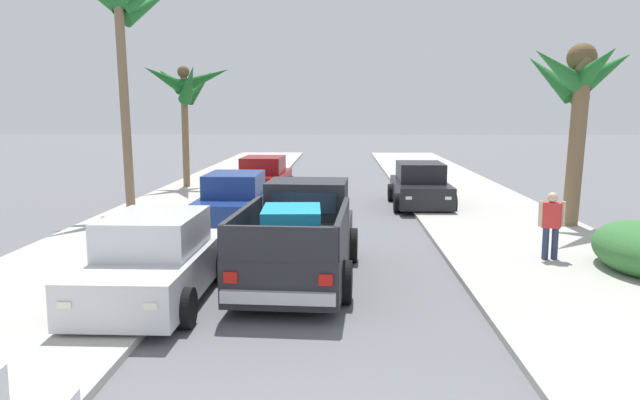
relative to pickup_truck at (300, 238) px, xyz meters
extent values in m
cube|color=#B2AFA8|center=(-4.39, 4.76, -0.75)|extent=(4.63, 60.00, 0.12)
cube|color=#B2AFA8|center=(5.47, 4.76, -0.75)|extent=(4.63, 60.00, 0.12)
cube|color=silver|center=(-3.48, 4.76, -0.76)|extent=(0.16, 60.00, 0.10)
cube|color=silver|center=(4.56, 4.76, -0.76)|extent=(0.16, 60.00, 0.10)
cube|color=#28282D|center=(-0.01, -0.16, -0.21)|extent=(2.22, 5.20, 0.80)
cube|color=#28282D|center=(0.08, 1.43, 0.59)|extent=(1.80, 1.60, 0.80)
cube|color=#283342|center=(0.04, 0.68, 0.61)|extent=(1.38, 0.14, 0.44)
cube|color=#283342|center=(0.13, 2.19, 0.61)|extent=(1.46, 0.15, 0.48)
cube|color=#28282D|center=(-0.97, -0.97, 0.47)|extent=(0.29, 3.30, 0.56)
cube|color=#28282D|center=(0.85, -1.08, 0.47)|extent=(0.29, 3.30, 0.56)
cube|color=#28282D|center=(-0.16, -2.67, 0.47)|extent=(1.88, 0.21, 0.56)
cube|color=silver|center=(-0.16, -2.76, -0.37)|extent=(1.83, 0.23, 0.20)
cylinder|color=black|center=(-0.90, 1.42, -0.43)|extent=(0.30, 0.77, 0.76)
cylinder|color=black|center=(1.06, 1.31, -0.43)|extent=(0.30, 0.77, 0.76)
cylinder|color=black|center=(-1.07, -1.51, -0.43)|extent=(0.30, 0.77, 0.76)
cylinder|color=black|center=(0.89, -1.62, -0.43)|extent=(0.30, 0.77, 0.76)
cube|color=red|center=(-0.91, -2.69, -0.07)|extent=(0.22, 0.05, 0.18)
cube|color=red|center=(0.59, -2.77, -0.07)|extent=(0.22, 0.05, 0.18)
cube|color=#198CBF|center=(-0.07, -1.13, 0.49)|extent=(1.09, 1.41, 0.60)
cube|color=maroon|center=(-2.22, 11.89, -0.27)|extent=(1.91, 4.26, 0.72)
cube|color=maroon|center=(-2.22, 11.79, 0.41)|extent=(1.60, 2.15, 0.64)
cube|color=#283342|center=(-2.18, 12.76, 0.39)|extent=(1.37, 0.13, 0.52)
cube|color=#283342|center=(-2.25, 10.82, 0.39)|extent=(1.34, 0.13, 0.50)
cylinder|color=black|center=(-3.07, 13.22, -0.49)|extent=(0.24, 0.65, 0.64)
cylinder|color=black|center=(-1.27, 13.15, -0.49)|extent=(0.24, 0.65, 0.64)
cylinder|color=black|center=(-3.16, 10.62, -0.49)|extent=(0.24, 0.65, 0.64)
cylinder|color=black|center=(-1.36, 10.55, -0.49)|extent=(0.24, 0.65, 0.64)
cube|color=red|center=(-2.92, 9.80, -0.16)|extent=(0.20, 0.05, 0.12)
cube|color=white|center=(-2.75, 14.02, -0.20)|extent=(0.20, 0.05, 0.10)
cube|color=red|center=(-1.66, 9.75, -0.16)|extent=(0.20, 0.05, 0.12)
cube|color=white|center=(-1.52, 13.97, -0.20)|extent=(0.20, 0.05, 0.10)
cube|color=navy|center=(-2.27, 5.45, -0.27)|extent=(1.79, 4.21, 0.72)
cube|color=navy|center=(-2.27, 5.55, 0.41)|extent=(1.54, 2.11, 0.64)
cube|color=#283342|center=(-2.27, 4.58, 0.39)|extent=(1.37, 0.09, 0.52)
cube|color=#283342|center=(-2.26, 6.52, 0.39)|extent=(1.34, 0.09, 0.50)
cylinder|color=black|center=(-1.38, 4.14, -0.49)|extent=(0.22, 0.64, 0.64)
cylinder|color=black|center=(-3.18, 4.16, -0.49)|extent=(0.22, 0.64, 0.64)
cylinder|color=black|center=(-1.36, 6.75, -0.49)|extent=(0.22, 0.64, 0.64)
cylinder|color=black|center=(-3.16, 6.76, -0.49)|extent=(0.22, 0.64, 0.64)
cube|color=red|center=(-1.62, 7.56, -0.16)|extent=(0.20, 0.04, 0.12)
cube|color=white|center=(-1.67, 3.34, -0.20)|extent=(0.20, 0.04, 0.10)
cube|color=red|center=(-2.89, 7.57, -0.16)|extent=(0.20, 0.04, 0.12)
cube|color=white|center=(-2.90, 3.35, -0.20)|extent=(0.20, 0.04, 0.10)
cube|color=silver|center=(-2.45, -1.62, -0.27)|extent=(1.80, 4.22, 0.72)
cube|color=silver|center=(-2.45, -1.52, 0.41)|extent=(1.54, 2.11, 0.64)
cube|color=#283342|center=(-2.46, -2.49, 0.39)|extent=(1.37, 0.09, 0.52)
cube|color=#283342|center=(-2.44, -0.55, 0.39)|extent=(1.34, 0.09, 0.50)
cylinder|color=black|center=(-1.56, -2.93, -0.49)|extent=(0.23, 0.64, 0.64)
cylinder|color=black|center=(-3.36, -2.92, -0.49)|extent=(0.23, 0.64, 0.64)
cylinder|color=black|center=(-1.54, -0.33, -0.49)|extent=(0.23, 0.64, 0.64)
cylinder|color=black|center=(-3.34, -0.31, -0.49)|extent=(0.23, 0.64, 0.64)
cube|color=red|center=(-1.80, 0.48, -0.16)|extent=(0.20, 0.04, 0.12)
cube|color=white|center=(-1.85, -3.74, -0.20)|extent=(0.20, 0.04, 0.10)
cube|color=red|center=(-3.07, 0.49, -0.16)|extent=(0.20, 0.04, 0.12)
cube|color=white|center=(-3.09, -3.73, -0.20)|extent=(0.20, 0.04, 0.10)
cube|color=black|center=(3.58, 9.21, -0.27)|extent=(1.78, 4.21, 0.72)
cube|color=black|center=(3.58, 9.31, 0.41)|extent=(1.53, 2.11, 0.64)
cube|color=#283342|center=(3.58, 8.34, 0.39)|extent=(1.37, 0.09, 0.52)
cube|color=#283342|center=(3.59, 10.28, 0.39)|extent=(1.34, 0.09, 0.50)
cylinder|color=black|center=(4.48, 7.90, -0.49)|extent=(0.22, 0.64, 0.64)
cylinder|color=black|center=(2.68, 7.91, -0.49)|extent=(0.22, 0.64, 0.64)
cylinder|color=black|center=(4.49, 10.51, -0.49)|extent=(0.22, 0.64, 0.64)
cylinder|color=black|center=(2.69, 10.51, -0.49)|extent=(0.22, 0.64, 0.64)
cube|color=red|center=(4.23, 11.31, -0.16)|extent=(0.20, 0.04, 0.12)
cube|color=white|center=(4.19, 7.09, -0.20)|extent=(0.20, 0.04, 0.10)
cube|color=red|center=(2.96, 11.32, -0.16)|extent=(0.20, 0.04, 0.12)
cube|color=white|center=(2.96, 7.10, -0.20)|extent=(0.20, 0.04, 0.10)
cylinder|color=brown|center=(-5.76, 13.76, 1.65)|extent=(0.28, 0.33, 4.92)
cone|color=#196023|center=(-4.78, 13.78, 3.88)|extent=(2.04, 0.60, 1.20)
cone|color=#196023|center=(-5.27, 14.61, 3.59)|extent=(1.40, 1.90, 1.69)
cone|color=#196023|center=(-6.39, 14.06, 3.81)|extent=(1.57, 1.13, 1.26)
cone|color=#196023|center=(-6.39, 13.06, 3.84)|extent=(1.74, 1.82, 1.26)
cone|color=#196023|center=(-5.29, 12.77, 3.59)|extent=(1.42, 2.16, 1.70)
sphere|color=brown|center=(-5.76, 13.76, 4.11)|extent=(0.51, 0.51, 0.51)
cylinder|color=brown|center=(7.30, 5.11, 1.56)|extent=(0.44, 0.79, 4.76)
cone|color=#23702D|center=(8.01, 5.13, 3.64)|extent=(1.52, 0.61, 1.24)
cone|color=#23702D|center=(7.59, 6.05, 3.45)|extent=(1.12, 2.02, 1.61)
cone|color=#23702D|center=(6.68, 5.72, 3.47)|extent=(1.60, 1.59, 1.54)
cone|color=#23702D|center=(6.47, 4.53, 3.63)|extent=(2.02, 1.64, 1.32)
cone|color=#23702D|center=(7.40, 4.26, 3.69)|extent=(0.77, 1.83, 1.20)
sphere|color=brown|center=(7.30, 5.11, 3.93)|extent=(0.79, 0.79, 0.79)
cylinder|color=#846B4C|center=(-6.03, 7.37, 2.79)|extent=(0.29, 0.61, 7.20)
cone|color=#23702D|center=(-5.39, 8.24, 5.92)|extent=(1.71, 2.05, 1.62)
cylinder|color=navy|center=(5.27, 1.22, -0.40)|extent=(0.14, 0.14, 0.82)
cylinder|color=navy|center=(5.47, 1.22, -0.40)|extent=(0.14, 0.14, 0.82)
cube|color=red|center=(5.37, 1.22, 0.29)|extent=(0.44, 0.36, 0.55)
sphere|color=beige|center=(5.37, 1.22, 0.67)|extent=(0.22, 0.22, 0.22)
cylinder|color=beige|center=(5.13, 1.22, 0.31)|extent=(0.09, 0.09, 0.55)
cylinder|color=beige|center=(5.61, 1.22, 0.31)|extent=(0.09, 0.09, 0.55)
camera|label=1|loc=(0.81, -11.89, 2.53)|focal=34.20mm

